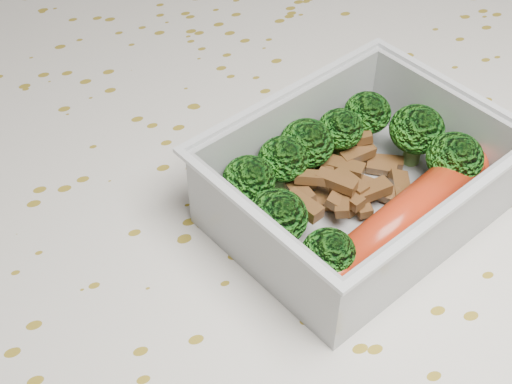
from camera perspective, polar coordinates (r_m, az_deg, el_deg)
name	(u,v)px	position (r m, az deg, el deg)	size (l,w,h in m)	color
dining_table	(260,291)	(0.56, 0.31, -7.92)	(1.40, 0.90, 0.75)	brown
tablecloth	(260,249)	(0.52, 0.33, -4.58)	(1.46, 0.96, 0.19)	silver
lunch_container	(357,190)	(0.48, 8.07, 0.12)	(0.23, 0.20, 0.07)	silver
broccoli_florets	(341,163)	(0.48, 6.84, 2.29)	(0.17, 0.14, 0.05)	#608C3F
meat_pile	(346,181)	(0.49, 7.22, 0.88)	(0.11, 0.09, 0.03)	brown
sausage	(406,217)	(0.46, 11.93, -1.95)	(0.16, 0.08, 0.03)	red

